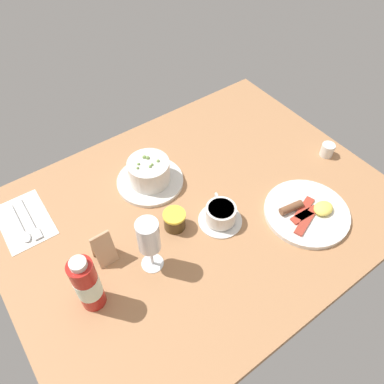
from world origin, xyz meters
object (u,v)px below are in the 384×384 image
Objects in this scene: jam_jar at (174,220)px; sauce_bottle_red at (87,284)px; porridge_bowl at (149,173)px; coffee_cup at (221,215)px; creamer_jug at (328,150)px; breakfast_plate at (307,212)px; cutlery_setting at (25,221)px; menu_card at (103,247)px; wine_glass at (149,238)px.

jam_jar is 29.46cm from sauce_bottle_red.
jam_jar is (3.17, 17.99, -1.21)cm from porridge_bowl.
sauce_bottle_red is at bearing 1.21° from coffee_cup.
sauce_bottle_red reaches higher than creamer_jug.
porridge_bowl is 25.33cm from coffee_cup.
porridge_bowl is at bearing -99.99° from jam_jar.
jam_jar reaches higher than breakfast_plate.
cutlery_setting is at bearing -19.40° from creamer_jug.
menu_card is (76.39, -7.68, 2.93)cm from creamer_jug.
porridge_bowl is 40.13cm from sauce_bottle_red.
jam_jar is at bearing -166.43° from sauce_bottle_red.
sauce_bottle_red is (-5.35, 32.81, 8.33)cm from cutlery_setting.
porridge_bowl is 1.03× the size of cutlery_setting.
porridge_bowl is 1.10× the size of sauce_bottle_red.
coffee_cup is at bearing 165.64° from menu_card.
coffee_cup is at bearing -30.75° from breakfast_plate.
creamer_jug is 68.17cm from wine_glass.
sauce_bottle_red is at bearing -11.09° from breakfast_plate.
coffee_cup is 44.79cm from creamer_jug.
wine_glass is 1.66× the size of menu_card.
wine_glass is at bearing 0.70° from creamer_jug.
menu_card reaches higher than coffee_cup.
sauce_bottle_red is (16.76, 0.42, -3.26)cm from wine_glass.
wine_glass is 13.99cm from menu_card.
coffee_cup is at bearing -178.79° from sauce_bottle_red.
porridge_bowl is 0.84× the size of breakfast_plate.
coffee_cup is (-44.82, 31.97, 2.60)cm from cutlery_setting.
porridge_bowl reaches higher than cutlery_setting.
breakfast_plate is at bearing 145.98° from cutlery_setting.
porridge_bowl is at bearing -141.61° from sauce_bottle_red.
sauce_bottle_red is at bearing 99.26° from cutlery_setting.
porridge_bowl is at bearing 167.61° from cutlery_setting.
coffee_cup is at bearing 152.45° from jam_jar.
jam_jar is (-33.43, 26.03, 2.57)cm from cutlery_setting.
coffee_cup is at bearing -178.95° from wine_glass.
porridge_bowl is at bearing -71.05° from coffee_cup.
porridge_bowl is at bearing -145.89° from menu_card.
porridge_bowl is at bearing -51.03° from breakfast_plate.
creamer_jug reaches higher than cutlery_setting.
coffee_cup is 25.06cm from breakfast_plate.
creamer_jug is at bearing 156.07° from porridge_bowl.
sauce_bottle_red is (84.25, 1.25, 6.32)cm from creamer_jug.
creamer_jug reaches higher than breakfast_plate.
porridge_bowl is at bearing -23.93° from creamer_jug.
breakfast_plate is 2.31× the size of menu_card.
creamer_jug is 56.44cm from jam_jar.
wine_glass is 0.95× the size of sauce_bottle_red.
wine_glass is 2.77× the size of jam_jar.
menu_card is at bearing -6.07° from jam_jar.
coffee_cup is 1.21× the size of menu_card.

